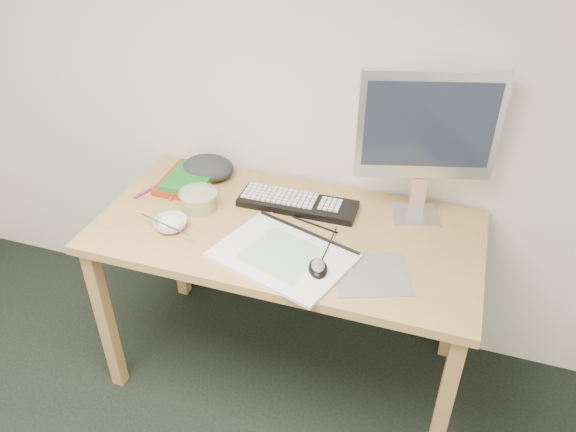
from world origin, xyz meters
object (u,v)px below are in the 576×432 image
sketchpad (283,256)px  monitor (428,130)px  desk (286,246)px  keyboard (298,204)px  rice_bowl (171,224)px

sketchpad → monitor: bearing=63.2°
desk → keyboard: keyboard is taller
keyboard → desk: bearing=-89.1°
rice_bowl → desk: bearing=18.9°
monitor → rice_bowl: monitor is taller
desk → rice_bowl: 0.43m
desk → rice_bowl: bearing=-161.1°
keyboard → rice_bowl: (-0.39, -0.28, 0.01)m
monitor → rice_bowl: 0.97m
keyboard → monitor: 0.56m
sketchpad → keyboard: keyboard is taller
sketchpad → rice_bowl: bearing=-165.9°
keyboard → rice_bowl: bearing=-144.9°
sketchpad → rice_bowl: 0.44m
monitor → rice_bowl: size_ratio=4.66×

